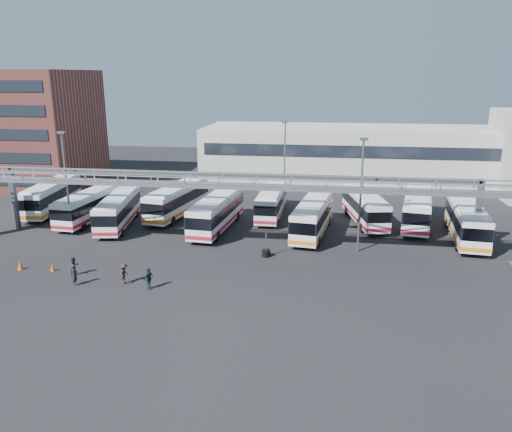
# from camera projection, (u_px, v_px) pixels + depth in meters

# --- Properties ---
(ground) EXTENTS (140.00, 140.00, 0.00)m
(ground) POSITION_uv_depth(u_px,v_px,m) (210.00, 273.00, 39.99)
(ground) COLOR black
(ground) RESTS_ON ground
(gantry) EXTENTS (51.40, 5.15, 7.10)m
(gantry) POSITION_uv_depth(u_px,v_px,m) (223.00, 190.00, 44.07)
(gantry) COLOR gray
(gantry) RESTS_ON ground
(apartment_building) EXTENTS (18.00, 15.00, 16.00)m
(apartment_building) POSITION_uv_depth(u_px,v_px,m) (24.00, 128.00, 71.06)
(apartment_building) COLOR brown
(apartment_building) RESTS_ON ground
(warehouse) EXTENTS (42.00, 14.00, 8.00)m
(warehouse) POSITION_uv_depth(u_px,v_px,m) (348.00, 155.00, 73.42)
(warehouse) COLOR #9E9E99
(warehouse) RESTS_ON ground
(light_pole_left) EXTENTS (0.70, 0.35, 10.21)m
(light_pole_left) POSITION_uv_depth(u_px,v_px,m) (66.00, 178.00, 48.25)
(light_pole_left) COLOR #4C4F54
(light_pole_left) RESTS_ON ground
(light_pole_mid) EXTENTS (0.70, 0.35, 10.21)m
(light_pole_mid) POSITION_uv_depth(u_px,v_px,m) (361.00, 189.00, 43.43)
(light_pole_mid) COLOR #4C4F54
(light_pole_mid) RESTS_ON ground
(light_pole_back) EXTENTS (0.70, 0.35, 10.21)m
(light_pole_back) POSITION_uv_depth(u_px,v_px,m) (285.00, 159.00, 58.82)
(light_pole_back) COLOR #4C4F54
(light_pole_back) RESTS_ON ground
(bus_0) EXTENTS (3.86, 11.57, 3.45)m
(bus_0) POSITION_uv_depth(u_px,v_px,m) (52.00, 196.00, 57.47)
(bus_0) COLOR silver
(bus_0) RESTS_ON ground
(bus_1) EXTENTS (3.31, 10.82, 3.24)m
(bus_1) POSITION_uv_depth(u_px,v_px,m) (90.00, 205.00, 53.86)
(bus_1) COLOR silver
(bus_1) RESTS_ON ground
(bus_2) EXTENTS (4.12, 10.91, 3.23)m
(bus_2) POSITION_uv_depth(u_px,v_px,m) (118.00, 210.00, 51.97)
(bus_2) COLOR silver
(bus_2) RESTS_ON ground
(bus_3) EXTENTS (4.50, 11.63, 3.45)m
(bus_3) POSITION_uv_depth(u_px,v_px,m) (177.00, 199.00, 55.76)
(bus_3) COLOR silver
(bus_3) RESTS_ON ground
(bus_4) EXTENTS (3.62, 11.51, 3.44)m
(bus_4) POSITION_uv_depth(u_px,v_px,m) (217.00, 212.00, 50.82)
(bus_4) COLOR silver
(bus_4) RESTS_ON ground
(bus_5) EXTENTS (2.57, 10.40, 3.15)m
(bus_5) POSITION_uv_depth(u_px,v_px,m) (272.00, 201.00, 55.56)
(bus_5) COLOR silver
(bus_5) RESTS_ON ground
(bus_6) EXTENTS (4.04, 11.38, 3.38)m
(bus_6) POSITION_uv_depth(u_px,v_px,m) (313.00, 216.00, 49.38)
(bus_6) COLOR silver
(bus_6) RESTS_ON ground
(bus_7) EXTENTS (4.57, 11.11, 3.29)m
(bus_7) POSITION_uv_depth(u_px,v_px,m) (365.00, 206.00, 53.20)
(bus_7) COLOR silver
(bus_7) RESTS_ON ground
(bus_8) EXTENTS (4.76, 11.76, 3.48)m
(bus_8) POSITION_uv_depth(u_px,v_px,m) (418.00, 208.00, 52.25)
(bus_8) COLOR silver
(bus_8) RESTS_ON ground
(bus_9) EXTENTS (3.72, 11.56, 3.45)m
(bus_9) POSITION_uv_depth(u_px,v_px,m) (467.00, 220.00, 47.72)
(bus_9) COLOR silver
(bus_9) RESTS_ON ground
(pedestrian_a) EXTENTS (0.48, 0.66, 1.68)m
(pedestrian_a) POSITION_uv_depth(u_px,v_px,m) (75.00, 275.00, 37.51)
(pedestrian_a) COLOR black
(pedestrian_a) RESTS_ON ground
(pedestrian_b) EXTENTS (0.84, 0.92, 1.55)m
(pedestrian_b) POSITION_uv_depth(u_px,v_px,m) (74.00, 266.00, 39.40)
(pedestrian_b) COLOR #261E2A
(pedestrian_b) RESTS_ON ground
(pedestrian_c) EXTENTS (0.63, 1.07, 1.63)m
(pedestrian_c) POSITION_uv_depth(u_px,v_px,m) (124.00, 274.00, 37.80)
(pedestrian_c) COLOR #2E1E1F
(pedestrian_c) RESTS_ON ground
(pedestrian_d) EXTENTS (0.64, 1.05, 1.67)m
(pedestrian_d) POSITION_uv_depth(u_px,v_px,m) (149.00, 278.00, 36.87)
(pedestrian_d) COLOR #1C2833
(pedestrian_d) RESTS_ON ground
(cone_left) EXTENTS (0.49, 0.49, 0.76)m
(cone_left) POSITION_uv_depth(u_px,v_px,m) (20.00, 265.00, 40.69)
(cone_left) COLOR #D1490B
(cone_left) RESTS_ON ground
(cone_right) EXTENTS (0.47, 0.47, 0.64)m
(cone_right) POSITION_uv_depth(u_px,v_px,m) (52.00, 267.00, 40.39)
(cone_right) COLOR #D1490B
(cone_right) RESTS_ON ground
(tire_stack) EXTENTS (0.76, 0.76, 2.16)m
(tire_stack) POSITION_uv_depth(u_px,v_px,m) (266.00, 252.00, 43.62)
(tire_stack) COLOR black
(tire_stack) RESTS_ON ground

